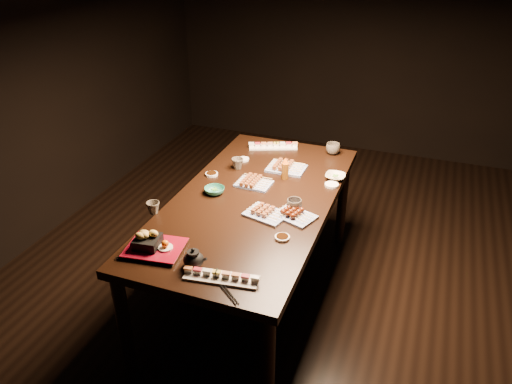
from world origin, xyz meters
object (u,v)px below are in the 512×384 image
(dining_table, at_px, (253,251))
(teapot, at_px, (193,258))
(sushi_platter_near, at_px, (221,275))
(yakitori_plate_right, at_px, (266,211))
(teacup_far_right, at_px, (333,149))
(edamame_bowl_green, at_px, (214,191))
(teacup_far_left, at_px, (238,164))
(yakitori_plate_left, at_px, (286,165))
(tempura_tray, at_px, (154,242))
(sushi_platter_far, at_px, (273,145))
(edamame_bowl_cream, at_px, (335,177))
(condiment_bottle, at_px, (285,168))
(yakitori_plate_center, at_px, (254,181))
(teacup_near_left, at_px, (153,208))
(teacup_mid_right, at_px, (294,205))

(dining_table, distance_m, teapot, 0.82)
(sushi_platter_near, height_order, yakitori_plate_right, yakitori_plate_right)
(teacup_far_right, height_order, teapot, teapot)
(dining_table, height_order, yakitori_plate_right, yakitori_plate_right)
(edamame_bowl_green, relative_size, teacup_far_left, 1.56)
(yakitori_plate_right, distance_m, yakitori_plate_left, 0.59)
(tempura_tray, bearing_deg, yakitori_plate_right, 43.50)
(yakitori_plate_right, xyz_separation_m, teacup_far_left, (-0.37, 0.49, 0.01))
(dining_table, bearing_deg, sushi_platter_far, 110.27)
(dining_table, distance_m, yakitori_plate_right, 0.45)
(edamame_bowl_cream, distance_m, condiment_bottle, 0.33)
(yakitori_plate_center, xyz_separation_m, teacup_near_left, (-0.41, -0.51, 0.01))
(teacup_near_left, xyz_separation_m, condiment_bottle, (0.56, 0.66, 0.04))
(sushi_platter_near, distance_m, teacup_far_left, 1.15)
(teacup_mid_right, bearing_deg, yakitori_plate_left, 112.23)
(dining_table, bearing_deg, teacup_far_left, 135.37)
(sushi_platter_far, bearing_deg, yakitori_plate_right, 84.72)
(dining_table, xyz_separation_m, teacup_far_left, (-0.24, 0.34, 0.41))
(teapot, bearing_deg, yakitori_plate_center, 83.07)
(teacup_mid_right, relative_size, condiment_bottle, 0.60)
(yakitori_plate_center, xyz_separation_m, teapot, (0.02, -0.87, 0.02))
(yakitori_plate_right, bearing_deg, sushi_platter_near, -76.35)
(sushi_platter_near, relative_size, teacup_mid_right, 3.97)
(dining_table, distance_m, teacup_mid_right, 0.49)
(sushi_platter_far, bearing_deg, sushi_platter_near, 78.10)
(edamame_bowl_green, height_order, condiment_bottle, condiment_bottle)
(yakitori_plate_right, distance_m, teacup_near_left, 0.63)
(yakitori_plate_right, height_order, tempura_tray, tempura_tray)
(edamame_bowl_cream, relative_size, teacup_near_left, 1.68)
(yakitori_plate_left, bearing_deg, teacup_far_right, 57.81)
(yakitori_plate_right, bearing_deg, yakitori_plate_center, 135.58)
(teacup_far_left, bearing_deg, yakitori_plate_center, -44.12)
(teacup_far_left, bearing_deg, dining_table, -55.10)
(sushi_platter_far, height_order, tempura_tray, tempura_tray)
(tempura_tray, relative_size, teacup_near_left, 3.74)
(sushi_platter_near, xyz_separation_m, condiment_bottle, (-0.03, 1.06, 0.05))
(teacup_mid_right, bearing_deg, tempura_tray, -130.94)
(condiment_bottle, bearing_deg, teapot, -97.24)
(tempura_tray, distance_m, teacup_near_left, 0.37)
(sushi_platter_far, height_order, edamame_bowl_cream, sushi_platter_far)
(yakitori_plate_left, bearing_deg, dining_table, -98.08)
(sushi_platter_far, relative_size, yakitori_plate_left, 1.41)
(sushi_platter_far, xyz_separation_m, yakitori_plate_left, (0.20, -0.31, 0.01))
(sushi_platter_near, relative_size, sushi_platter_far, 1.01)
(yakitori_plate_center, distance_m, tempura_tray, 0.85)
(sushi_platter_far, bearing_deg, teacup_near_left, 51.31)
(condiment_bottle, bearing_deg, edamame_bowl_green, -135.16)
(sushi_platter_near, xyz_separation_m, teacup_far_right, (0.17, 1.54, 0.02))
(teapot, xyz_separation_m, condiment_bottle, (0.13, 1.02, 0.02))
(yakitori_plate_right, bearing_deg, edamame_bowl_green, 174.94)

